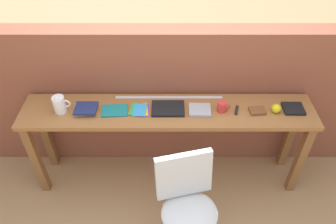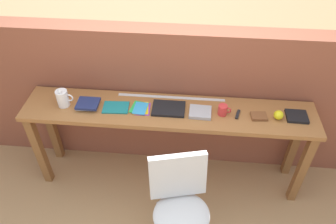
# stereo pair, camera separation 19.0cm
# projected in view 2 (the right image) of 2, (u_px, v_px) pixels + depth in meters

# --- Properties ---
(ground_plane) EXTENTS (40.00, 40.00, 0.00)m
(ground_plane) POSITION_uv_depth(u_px,v_px,m) (166.00, 200.00, 3.13)
(ground_plane) COLOR tan
(brick_wall_back) EXTENTS (6.00, 0.20, 1.46)m
(brick_wall_back) POSITION_uv_depth(u_px,v_px,m) (172.00, 99.00, 3.12)
(brick_wall_back) COLOR brown
(brick_wall_back) RESTS_ON ground
(sideboard) EXTENTS (2.50, 0.44, 0.88)m
(sideboard) POSITION_uv_depth(u_px,v_px,m) (169.00, 122.00, 2.86)
(sideboard) COLOR #996033
(sideboard) RESTS_ON ground
(chair_white_moulded) EXTENTS (0.53, 0.54, 0.89)m
(chair_white_moulded) POSITION_uv_depth(u_px,v_px,m) (180.00, 202.00, 2.50)
(chair_white_moulded) COLOR silver
(chair_white_moulded) RESTS_ON ground
(pitcher_white) EXTENTS (0.14, 0.10, 0.18)m
(pitcher_white) POSITION_uv_depth(u_px,v_px,m) (63.00, 98.00, 2.77)
(pitcher_white) COLOR white
(pitcher_white) RESTS_ON sideboard
(book_stack_leftmost) EXTENTS (0.20, 0.17, 0.05)m
(book_stack_leftmost) POSITION_uv_depth(u_px,v_px,m) (88.00, 104.00, 2.79)
(book_stack_leftmost) COLOR white
(book_stack_leftmost) RESTS_ON sideboard
(magazine_cycling) EXTENTS (0.23, 0.17, 0.01)m
(magazine_cycling) POSITION_uv_depth(u_px,v_px,m) (116.00, 107.00, 2.78)
(magazine_cycling) COLOR #19757A
(magazine_cycling) RESTS_ON sideboard
(pamphlet_pile_colourful) EXTENTS (0.18, 0.18, 0.01)m
(pamphlet_pile_colourful) POSITION_uv_depth(u_px,v_px,m) (141.00, 108.00, 2.78)
(pamphlet_pile_colourful) COLOR purple
(pamphlet_pile_colourful) RESTS_ON sideboard
(book_open_centre) EXTENTS (0.28, 0.20, 0.02)m
(book_open_centre) POSITION_uv_depth(u_px,v_px,m) (169.00, 109.00, 2.76)
(book_open_centre) COLOR black
(book_open_centre) RESTS_ON sideboard
(book_grey_hardcover) EXTENTS (0.19, 0.17, 0.03)m
(book_grey_hardcover) POSITION_uv_depth(u_px,v_px,m) (200.00, 112.00, 2.73)
(book_grey_hardcover) COLOR #9E9EA3
(book_grey_hardcover) RESTS_ON sideboard
(mug) EXTENTS (0.11, 0.08, 0.09)m
(mug) POSITION_uv_depth(u_px,v_px,m) (223.00, 110.00, 2.70)
(mug) COLOR red
(mug) RESTS_ON sideboard
(multitool_folded) EXTENTS (0.05, 0.11, 0.02)m
(multitool_folded) POSITION_uv_depth(u_px,v_px,m) (238.00, 114.00, 2.72)
(multitool_folded) COLOR black
(multitool_folded) RESTS_ON sideboard
(leather_journal_brown) EXTENTS (0.14, 0.11, 0.02)m
(leather_journal_brown) POSITION_uv_depth(u_px,v_px,m) (259.00, 116.00, 2.69)
(leather_journal_brown) COLOR brown
(leather_journal_brown) RESTS_ON sideboard
(sports_ball_small) EXTENTS (0.08, 0.08, 0.08)m
(sports_ball_small) POSITION_uv_depth(u_px,v_px,m) (279.00, 115.00, 2.66)
(sports_ball_small) COLOR yellow
(sports_ball_small) RESTS_ON sideboard
(book_repair_rightmost) EXTENTS (0.17, 0.16, 0.02)m
(book_repair_rightmost) POSITION_uv_depth(u_px,v_px,m) (297.00, 116.00, 2.69)
(book_repair_rightmost) COLOR black
(book_repair_rightmost) RESTS_ON sideboard
(ruler_metal_back_edge) EXTENTS (0.95, 0.03, 0.00)m
(ruler_metal_back_edge) POSITION_uv_depth(u_px,v_px,m) (171.00, 97.00, 2.90)
(ruler_metal_back_edge) COLOR silver
(ruler_metal_back_edge) RESTS_ON sideboard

